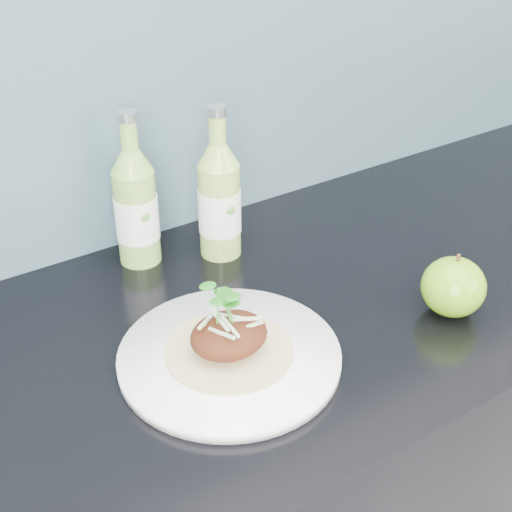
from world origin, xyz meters
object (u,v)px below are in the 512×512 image
object	(u,v)px
cider_bottle_left	(136,207)
dinner_plate	(229,357)
green_apple	(453,287)
cider_bottle_right	(219,201)

from	to	relation	value
cider_bottle_left	dinner_plate	bearing A→B (deg)	-71.64
dinner_plate	green_apple	xyz separation A→B (m)	(0.31, -0.08, 0.03)
dinner_plate	green_apple	world-z (taller)	green_apple
green_apple	cider_bottle_right	distance (m)	0.37
green_apple	cider_bottle_right	xyz separation A→B (m)	(-0.18, 0.31, 0.05)
cider_bottle_right	green_apple	bearing A→B (deg)	-56.74
cider_bottle_left	green_apple	bearing A→B (deg)	-29.45
dinner_plate	cider_bottle_left	world-z (taller)	cider_bottle_left
dinner_plate	cider_bottle_right	size ratio (longest dim) A/B	1.40
dinner_plate	green_apple	distance (m)	0.32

